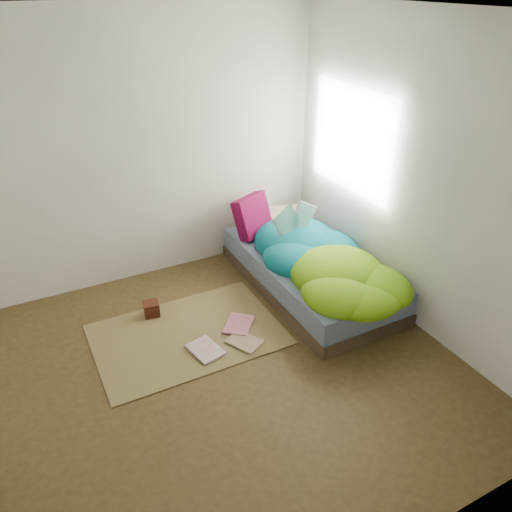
{
  "coord_description": "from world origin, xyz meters",
  "views": [
    {
      "loc": [
        -1.22,
        -2.81,
        2.78
      ],
      "look_at": [
        0.63,
        0.75,
        0.5
      ],
      "focal_mm": 35.0,
      "sensor_mm": 36.0,
      "label": 1
    }
  ],
  "objects_px": {
    "bed": "(309,272)",
    "floor_book_b": "(226,323)",
    "pillow_magenta": "(253,216)",
    "wooden_box": "(151,309)",
    "open_book": "(296,209)",
    "floor_book_a": "(194,356)"
  },
  "relations": [
    {
      "from": "floor_book_a",
      "to": "floor_book_b",
      "type": "relative_size",
      "value": 1.01
    },
    {
      "from": "wooden_box",
      "to": "pillow_magenta",
      "type": "bearing_deg",
      "value": 19.93
    },
    {
      "from": "bed",
      "to": "pillow_magenta",
      "type": "xyz_separation_m",
      "value": [
        -0.27,
        0.72,
        0.38
      ]
    },
    {
      "from": "pillow_magenta",
      "to": "wooden_box",
      "type": "distance_m",
      "value": 1.46
    },
    {
      "from": "wooden_box",
      "to": "floor_book_b",
      "type": "height_order",
      "value": "wooden_box"
    },
    {
      "from": "open_book",
      "to": "wooden_box",
      "type": "distance_m",
      "value": 1.65
    },
    {
      "from": "pillow_magenta",
      "to": "wooden_box",
      "type": "height_order",
      "value": "pillow_magenta"
    },
    {
      "from": "wooden_box",
      "to": "floor_book_b",
      "type": "xyz_separation_m",
      "value": [
        0.55,
        -0.45,
        -0.05
      ]
    },
    {
      "from": "open_book",
      "to": "wooden_box",
      "type": "relative_size",
      "value": 3.08
    },
    {
      "from": "bed",
      "to": "floor_book_b",
      "type": "relative_size",
      "value": 6.54
    },
    {
      "from": "pillow_magenta",
      "to": "floor_book_a",
      "type": "distance_m",
      "value": 1.75
    },
    {
      "from": "floor_book_b",
      "to": "pillow_magenta",
      "type": "bearing_deg",
      "value": 91.51
    },
    {
      "from": "open_book",
      "to": "floor_book_a",
      "type": "xyz_separation_m",
      "value": [
        -1.35,
        -0.65,
        -0.78
      ]
    },
    {
      "from": "bed",
      "to": "wooden_box",
      "type": "xyz_separation_m",
      "value": [
        -1.56,
        0.25,
        -0.09
      ]
    },
    {
      "from": "bed",
      "to": "wooden_box",
      "type": "bearing_deg",
      "value": 170.83
    },
    {
      "from": "pillow_magenta",
      "to": "open_book",
      "type": "height_order",
      "value": "open_book"
    },
    {
      "from": "bed",
      "to": "floor_book_b",
      "type": "height_order",
      "value": "bed"
    },
    {
      "from": "bed",
      "to": "wooden_box",
      "type": "height_order",
      "value": "bed"
    },
    {
      "from": "floor_book_b",
      "to": "bed",
      "type": "bearing_deg",
      "value": 51.58
    },
    {
      "from": "bed",
      "to": "floor_book_a",
      "type": "xyz_separation_m",
      "value": [
        -1.43,
        -0.48,
        -0.14
      ]
    },
    {
      "from": "open_book",
      "to": "wooden_box",
      "type": "height_order",
      "value": "open_book"
    },
    {
      "from": "pillow_magenta",
      "to": "wooden_box",
      "type": "bearing_deg",
      "value": 174.9
    }
  ]
}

